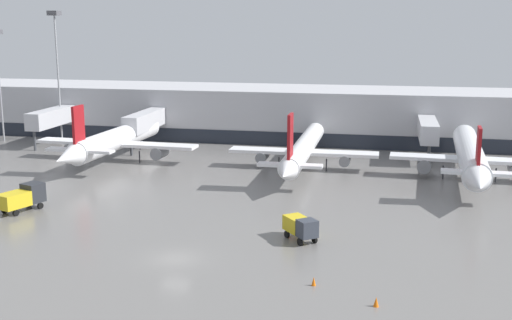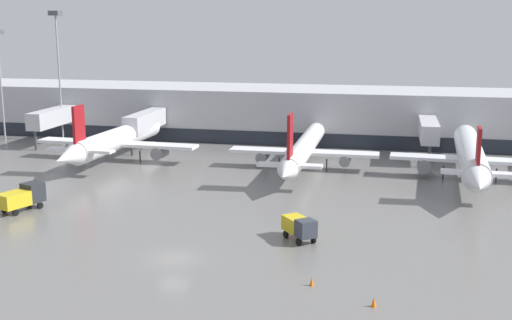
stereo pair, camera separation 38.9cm
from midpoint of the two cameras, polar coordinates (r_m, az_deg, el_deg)
The scene contains 10 objects.
ground_plane at distance 57.36m, azimuth -7.12°, elevation -8.69°, with size 320.00×320.00×0.00m, color slate.
terminal_building at distance 114.94m, azimuth 2.83°, elevation 4.17°, with size 160.00×29.04×9.00m.
parked_jet_0 at distance 90.52m, azimuth 4.37°, elevation 1.00°, with size 21.02×35.86×9.58m.
parked_jet_2 at distance 98.16m, azimuth -12.22°, elevation 1.76°, with size 25.26×32.76×9.59m.
parked_jet_4 at distance 88.66m, azimuth 18.64°, elevation 0.40°, with size 20.74×37.31×8.93m.
service_truck_0 at distance 61.18m, azimuth 4.08°, elevation -5.90°, with size 3.80×4.16×2.34m.
service_truck_1 at distance 75.00m, azimuth -19.92°, elevation -3.08°, with size 3.75×5.55×2.83m.
traffic_cone_0 at distance 48.57m, azimuth 10.66°, elevation -12.30°, with size 0.41×0.41×0.74m.
traffic_cone_1 at distance 51.49m, azimuth 5.19°, elevation -10.70°, with size 0.36×0.36×0.72m.
apron_light_mast_3 at distance 116.68m, azimuth -17.17°, elevation 10.02°, with size 1.80×1.80×22.33m.
Camera 2 is at (18.10, -50.56, 20.23)m, focal length 45.00 mm.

